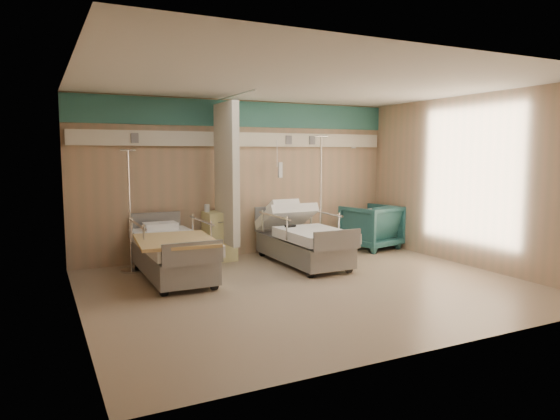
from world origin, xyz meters
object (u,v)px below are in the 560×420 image
at_px(iv_stand_right, 320,229).
at_px(iv_stand_left, 131,247).
at_px(visitor_armchair, 371,227).
at_px(bedside_cabinet, 220,236).
at_px(bed_right, 303,245).
at_px(bed_left, 173,257).

bearing_deg(iv_stand_right, iv_stand_left, 179.93).
xyz_separation_m(visitor_armchair, iv_stand_right, (-1.08, 0.11, 0.02)).
bearing_deg(bedside_cabinet, iv_stand_right, -5.63).
distance_m(bed_right, iv_stand_right, 1.05).
relative_size(bed_right, bedside_cabinet, 2.54).
bearing_deg(iv_stand_right, visitor_armchair, -5.85).
relative_size(bed_left, iv_stand_right, 0.99).
bearing_deg(bed_left, bedside_cabinet, 40.60).
relative_size(bed_left, visitor_armchair, 2.28).
bearing_deg(visitor_armchair, bed_left, -4.45).
xyz_separation_m(bed_left, bedside_cabinet, (1.05, 0.90, 0.11)).
xyz_separation_m(bed_right, iv_stand_right, (0.77, 0.71, 0.13)).
bearing_deg(bed_right, iv_stand_left, 165.07).
distance_m(bed_right, visitor_armchair, 1.95).
bearing_deg(bed_right, bed_left, 180.00).
distance_m(visitor_armchair, iv_stand_right, 1.09).
relative_size(iv_stand_right, iv_stand_left, 1.14).
distance_m(bed_right, bed_left, 2.20).
height_order(iv_stand_right, iv_stand_left, iv_stand_right).
xyz_separation_m(bedside_cabinet, iv_stand_left, (-1.53, -0.19, -0.03)).
bearing_deg(iv_stand_left, bed_left, -56.12).
bearing_deg(bedside_cabinet, bed_left, -139.40).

